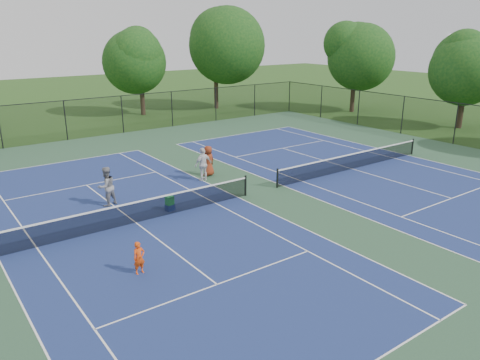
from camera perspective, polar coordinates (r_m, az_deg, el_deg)
ground at (r=24.28m, az=2.66°, el=-1.43°), size 140.00×140.00×0.00m
court_pad at (r=24.28m, az=2.66°, el=-1.42°), size 36.00×36.00×0.01m
tennis_court_left at (r=20.87m, az=-12.58°, el=-4.89°), size 12.00×23.83×1.07m
tennis_court_right at (r=28.96m, az=13.54°, el=1.49°), size 12.00×23.83×1.07m
perimeter_fence at (r=23.80m, az=2.71°, el=2.21°), size 36.08×36.08×3.02m
tree_back_c at (r=47.09m, az=-12.12°, el=14.40°), size 6.00×6.00×8.40m
tree_back_d at (r=50.02m, az=-3.02°, el=16.47°), size 7.80×7.80×10.37m
tree_side_e at (r=49.17m, az=13.94°, el=14.79°), size 6.60×6.60×8.87m
tree_side_f at (r=43.78m, az=26.01°, el=12.50°), size 5.80×5.80×8.12m
child_player at (r=16.53m, az=-12.20°, el=-9.27°), size 0.45×0.31×1.18m
instructor at (r=22.95m, az=-15.97°, el=-0.77°), size 1.09×0.96×1.91m
bystander_a at (r=25.88m, az=-4.51°, el=1.93°), size 1.14×0.57×1.87m
bystander_c at (r=26.76m, az=-3.89°, el=2.35°), size 0.94×0.69×1.75m
ball_crate at (r=21.97m, az=-8.54°, el=-3.33°), size 0.44×0.36×0.29m
ball_hopper at (r=21.85m, az=-8.58°, el=-2.48°), size 0.38×0.33×0.40m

